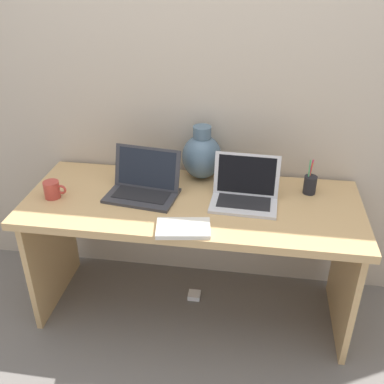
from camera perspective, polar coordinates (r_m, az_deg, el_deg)
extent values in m
plane|color=slate|center=(2.65, 0.00, -14.51)|extent=(6.00, 6.00, 0.00)
cube|color=#BCAD99|center=(2.36, 1.38, 13.77)|extent=(4.40, 0.04, 2.40)
cube|color=tan|center=(2.22, 0.00, -1.57)|extent=(1.67, 0.66, 0.04)
cube|color=tan|center=(2.64, -17.40, -6.80)|extent=(0.03, 0.56, 0.67)
cube|color=tan|center=(2.46, 18.86, -10.04)|extent=(0.03, 0.56, 0.67)
cube|color=#333338|center=(2.26, -6.38, -0.41)|extent=(0.37, 0.27, 0.01)
cube|color=black|center=(2.25, -6.40, -0.22)|extent=(0.29, 0.17, 0.00)
cube|color=#333338|center=(2.28, -5.74, 3.05)|extent=(0.35, 0.11, 0.21)
cube|color=black|center=(2.28, -5.74, 3.05)|extent=(0.31, 0.10, 0.19)
cube|color=silver|center=(2.19, 6.61, -1.40)|extent=(0.33, 0.24, 0.01)
cube|color=black|center=(2.19, 6.62, -1.20)|extent=(0.26, 0.15, 0.00)
cube|color=silver|center=(2.22, 6.97, 2.19)|extent=(0.32, 0.07, 0.21)
cube|color=black|center=(2.22, 6.97, 2.19)|extent=(0.28, 0.06, 0.18)
ellipsoid|color=slate|center=(2.39, 1.26, 4.52)|extent=(0.21, 0.21, 0.24)
cylinder|color=slate|center=(2.33, 1.30, 7.64)|extent=(0.10, 0.10, 0.06)
cube|color=silver|center=(1.99, -0.99, -4.65)|extent=(0.26, 0.18, 0.02)
cylinder|color=#B23D33|center=(2.33, -17.43, 0.30)|extent=(0.08, 0.08, 0.09)
torus|color=#B23D33|center=(2.31, -16.29, 0.30)|extent=(0.05, 0.01, 0.05)
cylinder|color=black|center=(2.34, 14.80, 0.90)|extent=(0.06, 0.06, 0.09)
cylinder|color=#D83359|center=(2.32, 14.76, 2.26)|extent=(0.03, 0.02, 0.15)
cylinder|color=orange|center=(2.32, 14.78, 2.09)|extent=(0.02, 0.02, 0.14)
cylinder|color=#4CA566|center=(2.31, 14.66, 2.19)|extent=(0.01, 0.02, 0.15)
cube|color=white|center=(2.70, 0.21, -13.01)|extent=(0.07, 0.07, 0.03)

